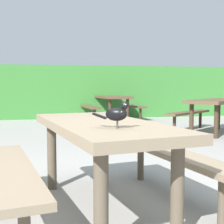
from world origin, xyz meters
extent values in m
plane|color=gray|center=(0.00, 0.00, 0.00)|extent=(60.00, 60.00, 0.00)
cube|color=#387A33|center=(0.00, 8.59, 0.84)|extent=(28.00, 1.68, 1.69)
cube|color=#84725B|center=(0.04, 0.22, 0.70)|extent=(1.10, 1.92, 0.07)
cylinder|color=brown|center=(-0.08, -0.52, 0.33)|extent=(0.09, 0.09, 0.67)
cylinder|color=brown|center=(0.44, -0.41, 0.33)|extent=(0.09, 0.09, 0.67)
cylinder|color=brown|center=(-0.36, 0.86, 0.33)|extent=(0.09, 0.09, 0.67)
cylinder|color=brown|center=(0.16, 0.96, 0.33)|extent=(0.09, 0.09, 0.67)
cube|color=#84725B|center=(-0.65, 0.08, 0.41)|extent=(0.61, 1.73, 0.05)
cylinder|color=brown|center=(-0.78, 0.71, 0.20)|extent=(0.07, 0.07, 0.39)
cube|color=#84725B|center=(0.72, 0.36, 0.41)|extent=(0.61, 1.73, 0.05)
cylinder|color=brown|center=(0.85, -0.27, 0.20)|extent=(0.07, 0.07, 0.39)
cylinder|color=brown|center=(0.60, 0.99, 0.20)|extent=(0.07, 0.07, 0.39)
ellipsoid|color=black|center=(0.07, -0.21, 0.84)|extent=(0.17, 0.13, 0.09)
ellipsoid|color=black|center=(0.11, -0.23, 0.84)|extent=(0.09, 0.08, 0.06)
sphere|color=black|center=(0.13, -0.24, 0.90)|extent=(0.05, 0.05, 0.05)
sphere|color=#EAE08C|center=(0.15, -0.22, 0.90)|extent=(0.01, 0.01, 0.01)
sphere|color=#EAE08C|center=(0.13, -0.26, 0.90)|extent=(0.01, 0.01, 0.01)
cone|color=black|center=(0.16, -0.25, 0.90)|extent=(0.03, 0.03, 0.02)
cube|color=black|center=(-0.03, -0.15, 0.82)|extent=(0.10, 0.08, 0.04)
cylinder|color=#47423D|center=(0.09, -0.20, 0.77)|extent=(0.01, 0.01, 0.05)
cylinder|color=#47423D|center=(0.07, -0.22, 0.77)|extent=(0.01, 0.01, 0.05)
cube|color=brown|center=(1.47, 7.24, 0.70)|extent=(0.98, 1.88, 0.07)
cylinder|color=#382B1D|center=(1.29, 6.51, 0.33)|extent=(0.09, 0.09, 0.67)
cylinder|color=#382B1D|center=(1.82, 6.58, 0.33)|extent=(0.09, 0.09, 0.67)
cylinder|color=#382B1D|center=(1.12, 7.90, 0.33)|extent=(0.09, 0.09, 0.67)
cylinder|color=#382B1D|center=(1.64, 7.97, 0.33)|extent=(0.09, 0.09, 0.67)
cube|color=brown|center=(0.77, 7.15, 0.41)|extent=(0.49, 1.73, 0.05)
cylinder|color=#382B1D|center=(0.85, 6.52, 0.20)|extent=(0.07, 0.07, 0.39)
cylinder|color=#382B1D|center=(0.69, 7.79, 0.20)|extent=(0.07, 0.07, 0.39)
cube|color=brown|center=(2.16, 7.33, 0.41)|extent=(0.49, 1.73, 0.05)
cylinder|color=#382B1D|center=(2.24, 6.69, 0.20)|extent=(0.07, 0.07, 0.39)
cylinder|color=#382B1D|center=(2.08, 7.96, 0.20)|extent=(0.07, 0.07, 0.39)
cube|color=brown|center=(3.22, 4.02, 0.70)|extent=(1.88, 1.71, 0.07)
cylinder|color=#382B1D|center=(3.61, 4.67, 0.33)|extent=(0.09, 0.09, 0.67)
cylinder|color=#382B1D|center=(2.84, 3.38, 0.33)|extent=(0.09, 0.09, 0.67)
cylinder|color=#382B1D|center=(2.51, 3.80, 0.33)|extent=(0.09, 0.09, 0.67)
cube|color=brown|center=(2.79, 4.57, 0.41)|extent=(1.52, 1.28, 0.05)
cylinder|color=#382B1D|center=(3.29, 4.97, 0.20)|extent=(0.07, 0.07, 0.39)
cylinder|color=#382B1D|center=(2.28, 4.18, 0.20)|extent=(0.07, 0.07, 0.39)
camera|label=1|loc=(-0.37, -2.31, 1.03)|focal=50.80mm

